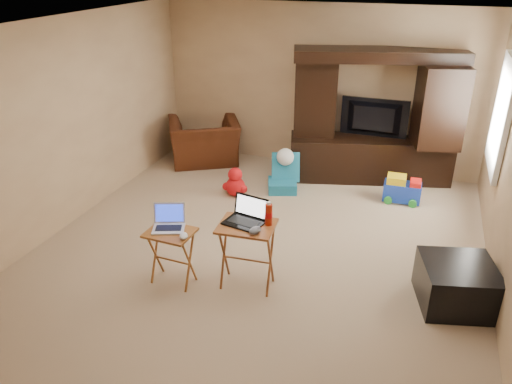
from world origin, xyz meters
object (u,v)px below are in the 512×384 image
at_px(push_toy, 402,189).
at_px(laptop_right, 243,213).
at_px(television, 373,119).
at_px(mouse_right, 255,230).
at_px(plush_toy, 235,182).
at_px(recliner, 204,141).
at_px(water_bottle, 269,215).
at_px(laptop_left, 168,219).
at_px(child_rocker, 283,174).
at_px(tray_table_right, 247,256).
at_px(entertainment_center, 373,117).
at_px(mouse_left, 184,236).
at_px(ottoman, 457,285).
at_px(tray_table_left, 172,257).

distance_m(push_toy, laptop_right, 2.95).
relative_size(television, mouse_right, 6.78).
bearing_deg(plush_toy, recliner, 132.50).
bearing_deg(mouse_right, television, 78.75).
bearing_deg(water_bottle, laptop_left, -165.98).
xyz_separation_m(child_rocker, laptop_right, (0.27, -2.31, 0.57)).
distance_m(television, tray_table_right, 3.38).
relative_size(entertainment_center, child_rocker, 4.40).
height_order(laptop_left, mouse_left, laptop_left).
relative_size(laptop_left, mouse_right, 2.18).
relative_size(entertainment_center, ottoman, 3.48).
relative_size(push_toy, laptop_right, 1.36).
xyz_separation_m(laptop_left, laptop_right, (0.74, 0.18, 0.11)).
bearing_deg(tray_table_left, laptop_right, 19.86).
xyz_separation_m(television, tray_table_right, (-0.80, -3.23, -0.57)).
relative_size(push_toy, tray_table_right, 0.71).
height_order(entertainment_center, mouse_left, entertainment_center).
distance_m(plush_toy, tray_table_right, 2.16).
bearing_deg(tray_table_left, mouse_right, 7.90).
xyz_separation_m(entertainment_center, ottoman, (1.23, -2.80, -0.75)).
bearing_deg(push_toy, laptop_right, -120.78).
bearing_deg(push_toy, plush_toy, -167.35).
bearing_deg(television, child_rocker, 39.49).
distance_m(television, push_toy, 1.15).
relative_size(tray_table_left, water_bottle, 2.75).
bearing_deg(mouse_left, laptop_right, 28.68).
relative_size(tray_table_right, laptop_right, 1.91).
height_order(entertainment_center, laptop_right, entertainment_center).
distance_m(recliner, laptop_right, 3.50).
bearing_deg(entertainment_center, laptop_right, -119.63).
relative_size(child_rocker, laptop_right, 1.44).
relative_size(television, laptop_left, 3.11).
relative_size(recliner, water_bottle, 4.98).
xyz_separation_m(laptop_right, water_bottle, (0.24, 0.06, -0.01)).
xyz_separation_m(ottoman, water_bottle, (-1.83, -0.31, 0.61)).
relative_size(push_toy, water_bottle, 2.31).
distance_m(ottoman, mouse_left, 2.70).
relative_size(laptop_left, water_bottle, 1.44).
height_order(ottoman, laptop_left, laptop_left).
height_order(recliner, laptop_left, laptop_left).
distance_m(recliner, ottoman, 4.65).
bearing_deg(entertainment_center, television, 75.12).
relative_size(child_rocker, ottoman, 0.79).
relative_size(ottoman, tray_table_right, 0.95).
xyz_separation_m(television, mouse_left, (-1.36, -3.50, -0.30)).
distance_m(push_toy, mouse_left, 3.43).
xyz_separation_m(plush_toy, mouse_left, (0.34, -2.22, 0.42)).
bearing_deg(push_toy, child_rocker, -174.58).
bearing_deg(tray_table_left, laptop_left, 138.04).
height_order(plush_toy, tray_table_right, tray_table_right).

